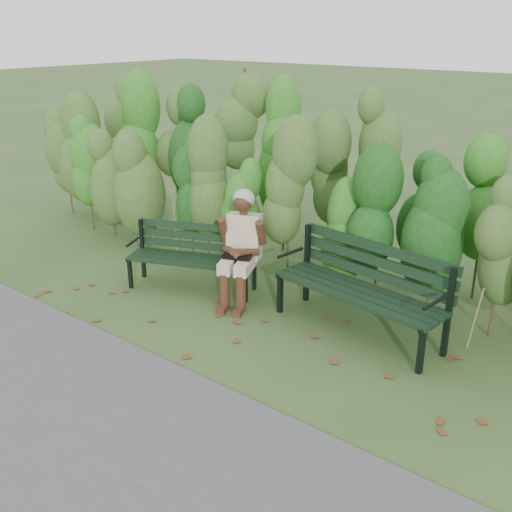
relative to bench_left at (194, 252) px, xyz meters
The scene contains 7 objects.
ground 1.36m from the bench_left, 25.88° to the right, with size 80.00×80.00×0.00m, color #315125.
footpath 3.03m from the bench_left, 67.31° to the right, with size 60.00×2.50×0.01m, color #474749.
hedge_band 1.91m from the bench_left, 48.45° to the left, with size 11.04×1.67×2.42m.
leaf_litter 0.97m from the bench_left, 44.84° to the right, with size 5.80×2.23×0.01m.
bench_left is the anchor object (origin of this frame).
bench_right 2.25m from the bench_left, ahead, with size 1.98×0.87×0.96m.
seated_woman 0.74m from the bench_left, ahead, with size 0.66×0.89×1.33m.
Camera 1 is at (3.76, -4.45, 3.12)m, focal length 42.00 mm.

